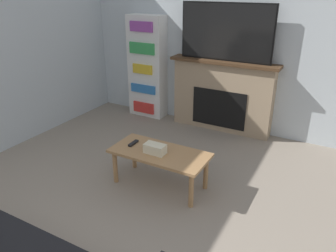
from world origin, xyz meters
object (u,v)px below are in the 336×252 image
(bookshelf, at_px, (147,67))
(fireplace, at_px, (222,95))
(tv, at_px, (226,32))
(coffee_table, at_px, (160,156))

(bookshelf, bearing_deg, fireplace, 1.02)
(fireplace, xyz_separation_m, tv, (-0.00, -0.02, 0.89))
(fireplace, relative_size, bookshelf, 0.98)
(coffee_table, bearing_deg, fireplace, 88.90)
(fireplace, height_order, bookshelf, bookshelf)
(fireplace, distance_m, bookshelf, 1.28)
(fireplace, height_order, tv, tv)
(tv, relative_size, bookshelf, 0.81)
(coffee_table, xyz_separation_m, bookshelf, (-1.22, 1.71, 0.44))
(fireplace, distance_m, tv, 0.89)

